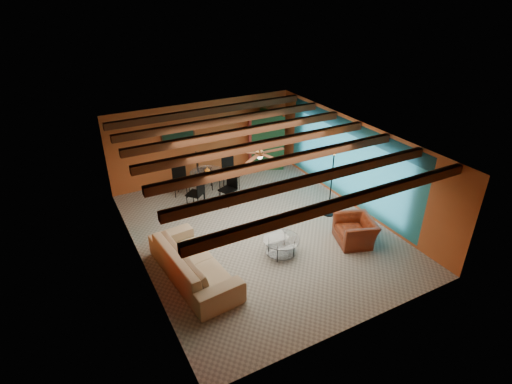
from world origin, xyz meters
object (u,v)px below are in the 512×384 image
potted_plant (264,108)px  dining_table (208,180)px  armchair (355,231)px  armoire (264,142)px  coffee_table (281,247)px  sofa (194,263)px  vase (207,160)px  floor_lamp (331,182)px

potted_plant → dining_table: bearing=-157.6°
armchair → dining_table: dining_table is taller
armoire → coffee_table: bearing=-91.2°
sofa → armchair: (4.31, -0.64, -0.07)m
dining_table → vase: bearing=0.0°
floor_lamp → sofa: bearing=-169.7°
armoire → vase: size_ratio=11.00×
sofa → vase: bearing=-32.7°
dining_table → vase: size_ratio=12.27×
floor_lamp → potted_plant: bearing=91.1°
floor_lamp → vase: floor_lamp is taller
armchair → potted_plant: potted_plant is taller
armchair → vase: (-2.48, 4.24, 0.90)m
dining_table → armoire: 2.91m
armchair → potted_plant: size_ratio=2.06×
sofa → potted_plant: 6.76m
potted_plant → armchair: bearing=-92.0°
floor_lamp → potted_plant: size_ratio=4.16×
dining_table → potted_plant: bearing=22.4°
dining_table → vase: vase is taller
dining_table → vase: (0.00, 0.00, 0.67)m
floor_lamp → potted_plant: potted_plant is taller
armchair → armoire: size_ratio=0.53×
sofa → vase: size_ratio=15.80×
sofa → armoire: (4.50, 4.70, 0.58)m
coffee_table → floor_lamp: 2.65m
armchair → dining_table: 4.92m
potted_plant → coffee_table: bearing=-114.4°
armchair → vase: 5.00m
sofa → potted_plant: potted_plant is taller
coffee_table → vase: 3.97m
sofa → coffee_table: bearing=-101.1°
armchair → potted_plant: bearing=-163.5°
armoire → potted_plant: size_ratio=3.87×
sofa → dining_table: dining_table is taller
armoire → floor_lamp: (0.07, -3.87, 0.08)m
potted_plant → vase: 3.05m
vase → dining_table: bearing=180.0°
armchair → vase: bearing=-131.2°
coffee_table → floor_lamp: floor_lamp is taller
armchair → floor_lamp: floor_lamp is taller
coffee_table → dining_table: size_ratio=0.42×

